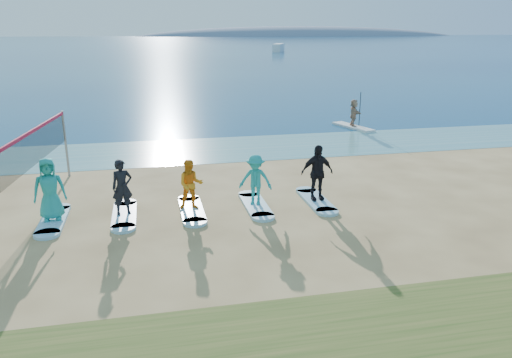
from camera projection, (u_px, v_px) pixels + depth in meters
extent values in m
plane|color=tan|center=(275.00, 239.00, 13.36)|extent=(600.00, 600.00, 0.00)
plane|color=teal|center=(219.00, 149.00, 23.17)|extent=(600.00, 600.00, 0.00)
plane|color=navy|center=(153.00, 44.00, 162.82)|extent=(600.00, 600.00, 0.00)
ellipsoid|color=slate|center=(302.00, 36.00, 313.04)|extent=(220.00, 56.00, 18.00)
cylinder|color=gray|center=(66.00, 144.00, 18.64)|extent=(0.09, 0.09, 2.50)
cube|color=black|center=(21.00, 157.00, 14.16)|extent=(1.12, 8.94, 1.00)
cube|color=red|center=(18.00, 140.00, 14.01)|extent=(1.14, 8.94, 0.10)
cube|color=silver|center=(353.00, 127.00, 28.06)|extent=(1.49, 3.08, 0.12)
imported|color=tan|center=(354.00, 113.00, 27.83)|extent=(0.59, 1.41, 1.48)
cube|color=silver|center=(278.00, 52.00, 113.76)|extent=(4.29, 6.72, 1.76)
cube|color=#8FC6DE|center=(53.00, 220.00, 14.55)|extent=(0.70, 2.20, 0.09)
imported|color=teal|center=(49.00, 189.00, 14.27)|extent=(0.97, 0.71, 1.83)
cube|color=#8FC6DE|center=(124.00, 215.00, 14.97)|extent=(0.70, 2.20, 0.09)
imported|color=black|center=(122.00, 187.00, 14.71)|extent=(0.69, 0.55, 1.66)
cube|color=#8FC6DE|center=(192.00, 210.00, 15.38)|extent=(0.70, 2.20, 0.09)
imported|color=orange|center=(191.00, 185.00, 15.14)|extent=(0.80, 0.64, 1.55)
cube|color=#8FC6DE|center=(255.00, 205.00, 15.79)|extent=(0.70, 2.20, 0.09)
imported|color=teal|center=(255.00, 180.00, 15.55)|extent=(1.18, 0.92, 1.60)
cube|color=#8FC6DE|center=(316.00, 201.00, 16.21)|extent=(0.70, 2.20, 0.09)
imported|color=black|center=(317.00, 173.00, 15.93)|extent=(1.07, 0.47, 1.81)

